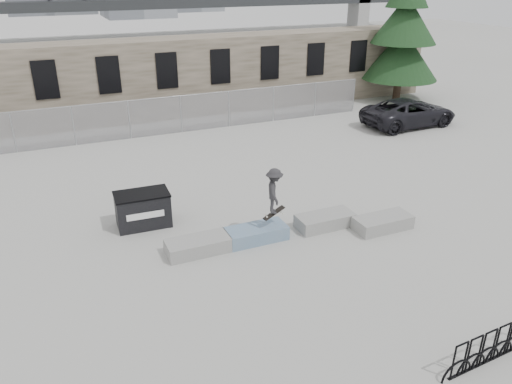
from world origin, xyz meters
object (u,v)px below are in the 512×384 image
(planter_offset, at_px, (383,222))
(suv, at_px, (409,112))
(planter_far_left, at_px, (198,245))
(planter_center_left, at_px, (256,233))
(bike_rack, at_px, (495,345))
(skateboarder, at_px, (274,191))
(planter_center_right, at_px, (325,220))
(dumpster, at_px, (143,209))
(spruce_tree, at_px, (404,28))

(planter_offset, relative_size, suv, 0.36)
(planter_far_left, relative_size, suv, 0.36)
(planter_far_left, distance_m, suv, 17.34)
(planter_center_left, relative_size, bike_rack, 0.64)
(planter_offset, xyz_separation_m, skateboarder, (-3.70, 0.89, 1.45))
(bike_rack, distance_m, skateboarder, 7.50)
(planter_center_right, height_order, bike_rack, bike_rack)
(skateboarder, bearing_deg, suv, -36.91)
(planter_far_left, xyz_separation_m, planter_center_left, (1.98, -0.01, 0.00))
(planter_center_right, xyz_separation_m, bike_rack, (0.19, -7.11, 0.19))
(dumpster, height_order, bike_rack, dumpster)
(skateboarder, bearing_deg, spruce_tree, -30.14)
(planter_center_left, distance_m, planter_center_right, 2.55)
(spruce_tree, bearing_deg, suv, -122.06)
(suv, distance_m, skateboarder, 15.27)
(planter_center_left, height_order, skateboarder, skateboarder)
(planter_center_right, xyz_separation_m, skateboarder, (-1.98, -0.03, 1.45))
(dumpster, xyz_separation_m, skateboarder, (3.73, -2.63, 1.10))
(planter_center_left, relative_size, spruce_tree, 0.17)
(planter_offset, distance_m, bike_rack, 6.38)
(bike_rack, bearing_deg, planter_center_left, 110.79)
(planter_far_left, bearing_deg, spruce_tree, 37.05)
(planter_far_left, height_order, spruce_tree, spruce_tree)
(bike_rack, relative_size, skateboarder, 1.85)
(planter_far_left, bearing_deg, bike_rack, -56.82)
(planter_center_left, bearing_deg, suv, 33.16)
(bike_rack, bearing_deg, skateboarder, 107.03)
(planter_center_right, bearing_deg, planter_offset, -28.08)
(spruce_tree, xyz_separation_m, skateboarder, (-15.89, -14.06, -2.96))
(planter_center_left, xyz_separation_m, suv, (13.10, 8.56, 0.52))
(planter_center_left, bearing_deg, planter_offset, -13.40)
(planter_far_left, height_order, skateboarder, skateboarder)
(planter_center_left, distance_m, skateboarder, 1.57)
(spruce_tree, bearing_deg, bike_rack, -123.01)
(planter_far_left, height_order, dumpster, dumpster)
(spruce_tree, relative_size, skateboarder, 6.79)
(skateboarder, bearing_deg, planter_center_left, 95.32)
(planter_center_left, height_order, dumpster, dumpster)
(spruce_tree, bearing_deg, planter_center_right, -134.77)
(planter_far_left, relative_size, spruce_tree, 0.17)
(planter_far_left, relative_size, planter_center_right, 1.00)
(planter_far_left, distance_m, skateboarder, 2.94)
(planter_offset, bearing_deg, bike_rack, -103.97)
(planter_center_left, distance_m, dumpster, 4.05)
(planter_far_left, distance_m, planter_center_right, 4.53)
(planter_far_left, xyz_separation_m, planter_center_right, (4.53, -0.10, 0.00))
(suv, relative_size, skateboarder, 3.26)
(planter_center_left, height_order, spruce_tree, spruce_tree)
(planter_far_left, xyz_separation_m, bike_rack, (4.72, -7.21, 0.19))
(dumpster, height_order, skateboarder, skateboarder)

